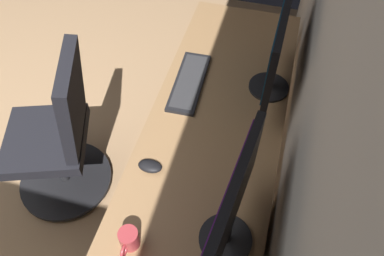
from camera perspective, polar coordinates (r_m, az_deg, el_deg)
wall_back at (r=1.07m, az=20.43°, el=-0.29°), size 4.43×0.10×2.60m
desk at (r=1.68m, az=1.66°, el=-6.36°), size 2.28×0.62×0.73m
drawer_pedestal at (r=1.87m, az=0.55°, el=-17.14°), size 0.40×0.51×0.69m
monitor_primary at (r=1.75m, az=12.83°, el=11.87°), size 0.54×0.20×0.45m
monitor_secondary at (r=1.24m, az=5.77°, el=-12.30°), size 0.57×0.20×0.43m
keyboard_spare at (r=1.90m, az=-0.44°, el=7.01°), size 0.42×0.16×0.02m
mouse_main at (r=1.60m, az=-6.39°, el=-5.77°), size 0.06×0.10×0.03m
coffee_mug at (r=1.43m, az=-9.57°, el=-16.33°), size 0.11×0.07×0.09m
office_chair at (r=2.14m, az=-19.43°, el=-1.66°), size 0.56×0.60×0.97m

